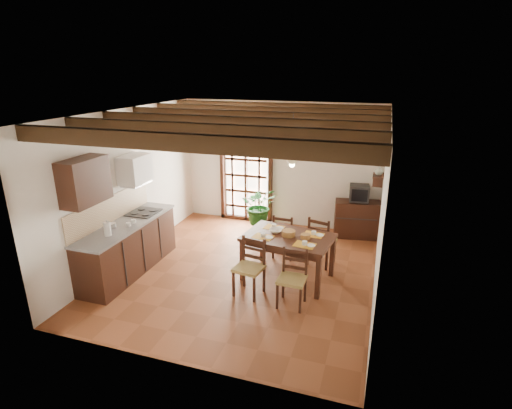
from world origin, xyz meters
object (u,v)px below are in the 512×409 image
at_px(chair_near_right, 292,288).
at_px(pendant_lamp, 292,160).
at_px(kitchen_counter, 129,246).
at_px(sideboard, 357,219).
at_px(crt_tv, 359,193).
at_px(chair_far_left, 284,243).
at_px(dining_table, 288,241).
at_px(chair_near_left, 249,277).
at_px(chair_far_right, 321,249).
at_px(potted_plant, 260,207).

relative_size(chair_near_right, pendant_lamp, 1.06).
height_order(kitchen_counter, chair_near_right, kitchen_counter).
height_order(sideboard, pendant_lamp, pendant_lamp).
bearing_deg(crt_tv, pendant_lamp, -121.07).
relative_size(sideboard, crt_tv, 2.17).
bearing_deg(chair_far_left, dining_table, 111.39).
bearing_deg(pendant_lamp, kitchen_counter, -165.61).
bearing_deg(chair_near_left, sideboard, 72.56).
xyz_separation_m(chair_near_left, sideboard, (1.45, 2.91, 0.11)).
relative_size(sideboard, pendant_lamp, 1.11).
distance_m(chair_near_right, pendant_lamp, 2.02).
distance_m(chair_near_right, chair_far_left, 1.66).
bearing_deg(chair_near_right, kitchen_counter, 177.94).
bearing_deg(chair_near_right, dining_table, 109.27).
distance_m(dining_table, chair_far_right, 0.92).
distance_m(dining_table, chair_near_right, 0.93).
relative_size(chair_near_right, chair_far_left, 1.01).
xyz_separation_m(dining_table, chair_far_left, (-0.26, 0.79, -0.41)).
distance_m(dining_table, pendant_lamp, 1.39).
xyz_separation_m(dining_table, sideboard, (0.99, 2.22, -0.29)).
bearing_deg(chair_far_left, pendant_lamp, 113.77).
bearing_deg(chair_near_left, kitchen_counter, -172.88).
relative_size(chair_far_right, pendant_lamp, 1.12).
height_order(dining_table, chair_near_right, chair_near_right).
xyz_separation_m(chair_far_left, crt_tv, (1.24, 1.42, 0.71)).
distance_m(chair_near_left, crt_tv, 3.32).
bearing_deg(chair_far_right, chair_near_left, 71.18).
distance_m(chair_near_left, chair_far_right, 1.66).
relative_size(chair_near_left, potted_plant, 0.42).
bearing_deg(potted_plant, chair_far_right, -36.85).
distance_m(chair_far_left, potted_plant, 1.38).
relative_size(chair_far_left, potted_plant, 0.40).
bearing_deg(chair_near_right, sideboard, 77.75).
bearing_deg(kitchen_counter, potted_plant, 55.85).
relative_size(chair_near_right, potted_plant, 0.40).
xyz_separation_m(chair_near_right, crt_tv, (0.73, 3.00, 0.71)).
bearing_deg(kitchen_counter, chair_near_left, -2.03).
bearing_deg(sideboard, chair_near_right, -112.48).
relative_size(sideboard, potted_plant, 0.42).
distance_m(chair_far_left, pendant_lamp, 1.95).
xyz_separation_m(kitchen_counter, chair_far_right, (3.22, 1.30, -0.18)).
bearing_deg(potted_plant, crt_tv, 9.82).
height_order(sideboard, potted_plant, potted_plant).
height_order(chair_near_left, chair_near_right, chair_near_left).
relative_size(dining_table, potted_plant, 0.71).
bearing_deg(potted_plant, sideboard, 9.98).
relative_size(kitchen_counter, crt_tv, 5.21).
relative_size(dining_table, chair_far_right, 1.66).
height_order(chair_near_left, chair_far_right, chair_far_right).
distance_m(chair_far_left, chair_far_right, 0.73).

